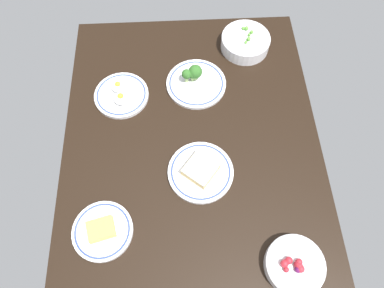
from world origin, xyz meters
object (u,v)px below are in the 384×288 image
at_px(plate_broccoli, 195,81).
at_px(bowl_peas, 245,42).
at_px(bowl_berries, 294,265).
at_px(plate_eggs, 121,95).
at_px(plate_cheese, 102,231).
at_px(plate_sandwich, 201,171).

distance_m(plate_broccoli, bowl_peas, 0.25).
bearing_deg(bowl_berries, plate_eggs, -140.01).
bearing_deg(bowl_peas, plate_cheese, -36.14).
height_order(plate_sandwich, plate_eggs, plate_eggs).
height_order(plate_eggs, bowl_berries, bowl_berries).
relative_size(plate_broccoli, plate_cheese, 1.21).
distance_m(bowl_peas, plate_eggs, 0.49).
bearing_deg(bowl_peas, plate_broccoli, -50.47).
bearing_deg(plate_sandwich, plate_eggs, -139.33).
relative_size(plate_sandwich, plate_eggs, 1.09).
relative_size(plate_sandwich, bowl_peas, 1.14).
height_order(plate_broccoli, plate_sandwich, plate_broccoli).
xyz_separation_m(plate_sandwich, plate_eggs, (-0.30, -0.26, -0.00)).
distance_m(bowl_peas, bowl_berries, 0.79).
bearing_deg(plate_broccoli, bowl_peas, 129.53).
height_order(plate_sandwich, bowl_peas, bowl_peas).
bearing_deg(plate_cheese, plate_eggs, 175.78).
bearing_deg(plate_eggs, plate_sandwich, 40.67).
height_order(plate_broccoli, plate_eggs, plate_broccoli).
bearing_deg(plate_sandwich, bowl_peas, 158.58).
xyz_separation_m(plate_eggs, plate_cheese, (0.46, -0.03, -0.00)).
xyz_separation_m(plate_sandwich, bowl_berries, (0.29, 0.24, 0.01)).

